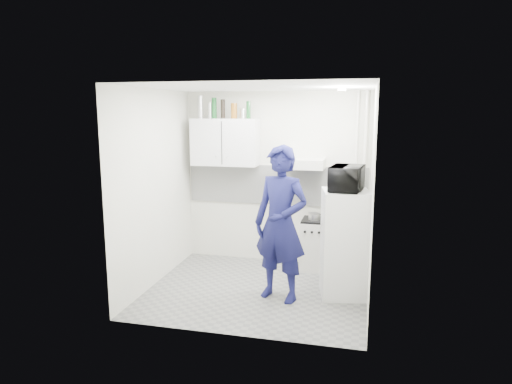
# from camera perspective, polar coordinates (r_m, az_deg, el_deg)

# --- Properties ---
(floor) EXTENTS (2.80, 2.80, 0.00)m
(floor) POSITION_cam_1_polar(r_m,az_deg,el_deg) (6.12, 0.16, -12.13)
(floor) COLOR #565656
(floor) RESTS_ON ground
(ceiling) EXTENTS (2.80, 2.80, 0.00)m
(ceiling) POSITION_cam_1_polar(r_m,az_deg,el_deg) (5.66, 0.17, 12.99)
(ceiling) COLOR white
(ceiling) RESTS_ON wall_back
(wall_back) EXTENTS (2.80, 0.00, 2.80)m
(wall_back) POSITION_cam_1_polar(r_m,az_deg,el_deg) (6.96, 2.54, 1.72)
(wall_back) COLOR silver
(wall_back) RESTS_ON floor
(wall_left) EXTENTS (0.00, 2.60, 2.60)m
(wall_left) POSITION_cam_1_polar(r_m,az_deg,el_deg) (6.22, -12.49, 0.48)
(wall_left) COLOR silver
(wall_left) RESTS_ON floor
(wall_right) EXTENTS (0.00, 2.60, 2.60)m
(wall_right) POSITION_cam_1_polar(r_m,az_deg,el_deg) (5.60, 14.24, -0.65)
(wall_right) COLOR silver
(wall_right) RESTS_ON floor
(person) EXTENTS (0.81, 0.66, 1.92)m
(person) POSITION_cam_1_polar(r_m,az_deg,el_deg) (5.58, 3.11, -3.99)
(person) COLOR #121343
(person) RESTS_ON floor
(stove) EXTENTS (0.45, 0.45, 0.73)m
(stove) POSITION_cam_1_polar(r_m,az_deg,el_deg) (6.83, 7.60, -6.59)
(stove) COLOR silver
(stove) RESTS_ON floor
(fridge) EXTENTS (0.65, 0.65, 1.35)m
(fridge) POSITION_cam_1_polar(r_m,az_deg,el_deg) (5.86, 11.01, -6.34)
(fridge) COLOR silver
(fridge) RESTS_ON floor
(stove_top) EXTENTS (0.44, 0.44, 0.03)m
(stove_top) POSITION_cam_1_polar(r_m,az_deg,el_deg) (6.73, 7.68, -3.51)
(stove_top) COLOR black
(stove_top) RESTS_ON stove
(saucepan) EXTENTS (0.16, 0.16, 0.09)m
(saucepan) POSITION_cam_1_polar(r_m,az_deg,el_deg) (6.70, 7.28, -3.03)
(saucepan) COLOR silver
(saucepan) RESTS_ON stove_top
(microwave) EXTENTS (0.59, 0.43, 0.30)m
(microwave) POSITION_cam_1_polar(r_m,az_deg,el_deg) (5.68, 11.29, 1.69)
(microwave) COLOR black
(microwave) RESTS_ON fridge
(bottle_a) EXTENTS (0.08, 0.08, 0.34)m
(bottle_a) POSITION_cam_1_polar(r_m,az_deg,el_deg) (7.02, -6.97, 10.49)
(bottle_a) COLOR silver
(bottle_a) RESTS_ON upper_cabinet
(bottle_b) EXTENTS (0.06, 0.06, 0.23)m
(bottle_b) POSITION_cam_1_polar(r_m,az_deg,el_deg) (6.97, -5.76, 10.09)
(bottle_b) COLOR silver
(bottle_b) RESTS_ON upper_cabinet
(bottle_c) EXTENTS (0.07, 0.07, 0.31)m
(bottle_c) POSITION_cam_1_polar(r_m,az_deg,el_deg) (6.95, -5.25, 10.40)
(bottle_c) COLOR #144C1E
(bottle_c) RESTS_ON upper_cabinet
(bottle_d) EXTENTS (0.06, 0.06, 0.28)m
(bottle_d) POSITION_cam_1_polar(r_m,az_deg,el_deg) (6.90, -4.16, 10.31)
(bottle_d) COLOR black
(bottle_d) RESTS_ON upper_cabinet
(canister_a) EXTENTS (0.09, 0.09, 0.23)m
(canister_a) POSITION_cam_1_polar(r_m,az_deg,el_deg) (6.85, -2.77, 10.09)
(canister_a) COLOR brown
(canister_a) RESTS_ON upper_cabinet
(canister_b) EXTENTS (0.08, 0.08, 0.14)m
(canister_b) POSITION_cam_1_polar(r_m,az_deg,el_deg) (6.82, -1.66, 9.76)
(canister_b) COLOR silver
(canister_b) RESTS_ON upper_cabinet
(bottle_e) EXTENTS (0.06, 0.06, 0.25)m
(bottle_e) POSITION_cam_1_polar(r_m,az_deg,el_deg) (6.80, -0.95, 10.22)
(bottle_e) COLOR #144C1E
(bottle_e) RESTS_ON upper_cabinet
(upper_cabinet) EXTENTS (1.00, 0.35, 0.70)m
(upper_cabinet) POSITION_cam_1_polar(r_m,az_deg,el_deg) (6.91, -3.86, 6.24)
(upper_cabinet) COLOR silver
(upper_cabinet) RESTS_ON wall_back
(range_hood) EXTENTS (0.60, 0.50, 0.14)m
(range_hood) POSITION_cam_1_polar(r_m,az_deg,el_deg) (6.61, 5.98, 3.59)
(range_hood) COLOR silver
(range_hood) RESTS_ON wall_back
(backsplash) EXTENTS (2.74, 0.03, 0.60)m
(backsplash) POSITION_cam_1_polar(r_m,az_deg,el_deg) (6.96, 2.51, 0.89)
(backsplash) COLOR white
(backsplash) RESTS_ON wall_back
(pipe_a) EXTENTS (0.05, 0.05, 2.60)m
(pipe_a) POSITION_cam_1_polar(r_m,az_deg,el_deg) (6.75, 13.30, 1.20)
(pipe_a) COLOR silver
(pipe_a) RESTS_ON floor
(pipe_b) EXTENTS (0.04, 0.04, 2.60)m
(pipe_b) POSITION_cam_1_polar(r_m,az_deg,el_deg) (6.76, 12.28, 1.24)
(pipe_b) COLOR silver
(pipe_b) RESTS_ON floor
(ceiling_spot_fixture) EXTENTS (0.10, 0.10, 0.02)m
(ceiling_spot_fixture) POSITION_cam_1_polar(r_m,az_deg,el_deg) (5.72, 10.69, 12.49)
(ceiling_spot_fixture) COLOR white
(ceiling_spot_fixture) RESTS_ON ceiling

